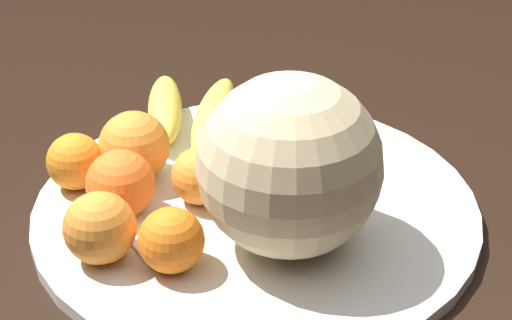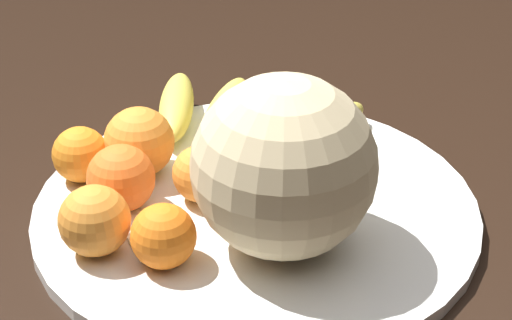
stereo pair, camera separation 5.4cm
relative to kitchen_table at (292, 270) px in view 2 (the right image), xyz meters
The scene contains 12 objects.
kitchen_table is the anchor object (origin of this frame).
fruit_bowl 0.10m from the kitchen_table, 82.15° to the right, with size 0.44×0.44×0.01m.
melon 0.20m from the kitchen_table, 22.26° to the right, with size 0.17×0.17×0.17m.
banana_bunch 0.18m from the kitchen_table, behind, with size 0.23×0.25×0.04m.
orange_front_left 0.21m from the kitchen_table, 117.74° to the right, with size 0.07×0.07×0.07m.
orange_front_right 0.21m from the kitchen_table, 95.22° to the right, with size 0.07×0.07×0.07m.
orange_mid_center 0.16m from the kitchen_table, 99.19° to the right, with size 0.06×0.06×0.06m.
orange_back_left 0.24m from the kitchen_table, 75.96° to the right, with size 0.07×0.07×0.07m.
orange_back_right 0.14m from the kitchen_table, 139.35° to the right, with size 0.06×0.06×0.06m.
orange_top_small 0.21m from the kitchen_table, 59.94° to the right, with size 0.06×0.06×0.06m.
orange_side_extra 0.25m from the kitchen_table, 110.54° to the right, with size 0.06×0.06×0.06m.
produce_tag 0.19m from the kitchen_table, 77.07° to the right, with size 0.08×0.04×0.00m.
Camera 2 is at (0.69, -0.19, 1.21)m, focal length 60.00 mm.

